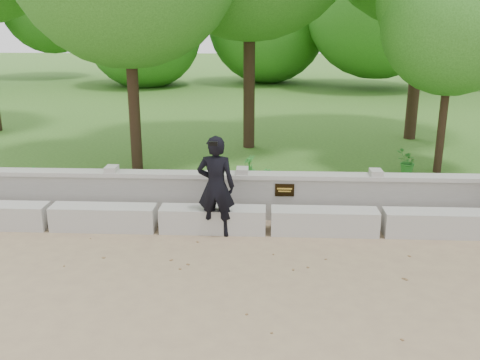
# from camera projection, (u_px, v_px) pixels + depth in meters

# --- Properties ---
(ground) EXTENTS (80.00, 80.00, 0.00)m
(ground) POSITION_uv_depth(u_px,v_px,m) (268.00, 282.00, 7.85)
(ground) COLOR #927D5A
(ground) RESTS_ON ground
(lawn) EXTENTS (40.00, 22.00, 0.25)m
(lawn) POSITION_uv_depth(u_px,v_px,m) (267.00, 111.00, 21.18)
(lawn) COLOR #34581E
(lawn) RESTS_ON ground
(concrete_bench) EXTENTS (11.90, 0.45, 0.45)m
(concrete_bench) POSITION_uv_depth(u_px,v_px,m) (268.00, 220.00, 9.59)
(concrete_bench) COLOR #ADABA4
(concrete_bench) RESTS_ON ground
(parapet_wall) EXTENTS (12.50, 0.35, 0.90)m
(parapet_wall) POSITION_uv_depth(u_px,v_px,m) (268.00, 195.00, 10.19)
(parapet_wall) COLOR #A3A09A
(parapet_wall) RESTS_ON ground
(man_main) EXTENTS (0.69, 0.62, 1.81)m
(man_main) POSITION_uv_depth(u_px,v_px,m) (216.00, 186.00, 9.29)
(man_main) COLOR black
(man_main) RESTS_ON ground
(tree_near_right) EXTENTS (3.10, 3.10, 5.12)m
(tree_near_right) POSITION_uv_depth(u_px,v_px,m) (455.00, 12.00, 11.43)
(tree_near_right) COLOR #382619
(tree_near_right) RESTS_ON lawn
(shrub_a) EXTENTS (0.32, 0.27, 0.51)m
(shrub_a) POSITION_uv_depth(u_px,v_px,m) (34.00, 179.00, 11.07)
(shrub_a) COLOR #31862D
(shrub_a) RESTS_ON lawn
(shrub_b) EXTENTS (0.36, 0.36, 0.52)m
(shrub_b) POSITION_uv_depth(u_px,v_px,m) (267.00, 182.00, 10.85)
(shrub_b) COLOR #31862D
(shrub_b) RESTS_ON lawn
(shrub_c) EXTENTS (0.66, 0.65, 0.55)m
(shrub_c) POSITION_uv_depth(u_px,v_px,m) (407.00, 162.00, 12.29)
(shrub_c) COLOR #31862D
(shrub_c) RESTS_ON lawn
(shrub_d) EXTENTS (0.38, 0.40, 0.57)m
(shrub_d) POSITION_uv_depth(u_px,v_px,m) (249.00, 168.00, 11.78)
(shrub_d) COLOR #31862D
(shrub_d) RESTS_ON lawn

